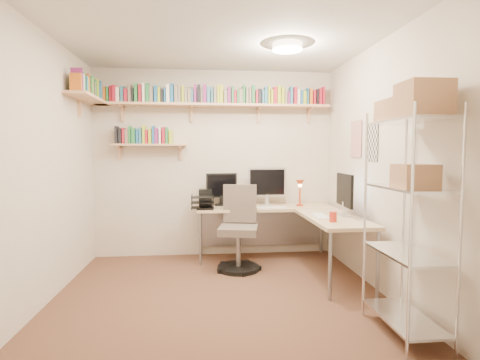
# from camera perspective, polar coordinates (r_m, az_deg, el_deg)

# --- Properties ---
(ground) EXTENTS (3.20, 3.20, 0.00)m
(ground) POSITION_cam_1_polar(r_m,az_deg,el_deg) (3.86, -3.07, -16.98)
(ground) COLOR #4D3121
(ground) RESTS_ON ground
(room_shell) EXTENTS (3.24, 3.04, 2.52)m
(room_shell) POSITION_cam_1_polar(r_m,az_deg,el_deg) (3.61, -3.09, 6.65)
(room_shell) COLOR #C4B09F
(room_shell) RESTS_ON ground
(wall_shelves) EXTENTS (3.12, 1.09, 0.80)m
(wall_shelves) POSITION_cam_1_polar(r_m,az_deg,el_deg) (4.95, -8.78, 11.49)
(wall_shelves) COLOR tan
(wall_shelves) RESTS_ON ground
(corner_desk) EXTENTS (1.85, 1.80, 1.20)m
(corner_desk) POSITION_cam_1_polar(r_m,az_deg,el_deg) (4.71, 4.81, -4.51)
(corner_desk) COLOR #D3AC89
(corner_desk) RESTS_ON ground
(office_chair) EXTENTS (0.53, 0.55, 1.00)m
(office_chair) POSITION_cam_1_polar(r_m,az_deg,el_deg) (4.53, -0.17, -8.22)
(office_chair) COLOR black
(office_chair) RESTS_ON ground
(wire_rack) EXTENTS (0.38, 0.75, 1.88)m
(wire_rack) POSITION_cam_1_polar(r_m,az_deg,el_deg) (3.01, 24.66, 3.68)
(wire_rack) COLOR silver
(wire_rack) RESTS_ON ground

